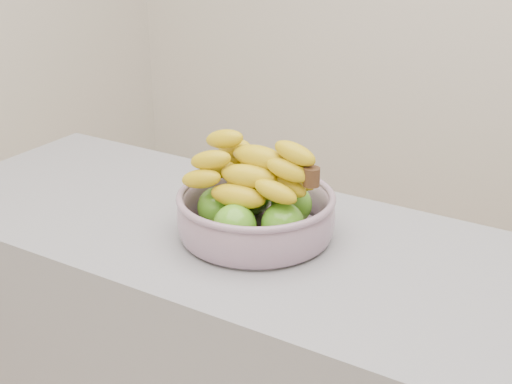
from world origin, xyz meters
TOP-DOWN VIEW (x-y plane):
  - fruit_bowl at (-0.19, 0.14)m, footprint 0.33×0.33m

SIDE VIEW (x-z plane):
  - fruit_bowl at x=-0.19m, z-range 0.86..1.06m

